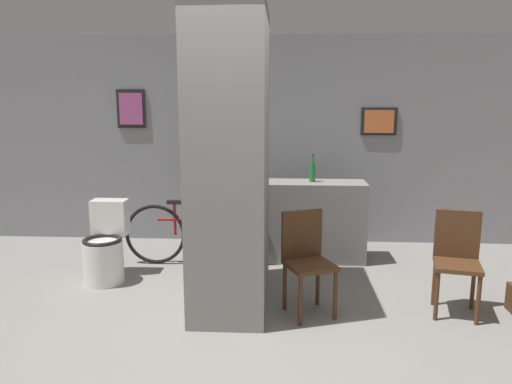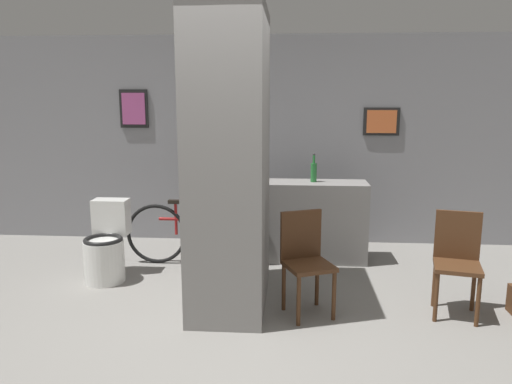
{
  "view_description": "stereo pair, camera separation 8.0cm",
  "coord_description": "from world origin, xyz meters",
  "px_view_note": "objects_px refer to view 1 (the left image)",
  "views": [
    {
      "loc": [
        0.32,
        -3.69,
        1.88
      ],
      "look_at": [
        0.06,
        1.03,
        0.95
      ],
      "focal_mm": 35.0,
      "sensor_mm": 36.0,
      "label": 1
    },
    {
      "loc": [
        0.4,
        -3.69,
        1.88
      ],
      "look_at": [
        0.06,
        1.03,
        0.95
      ],
      "focal_mm": 35.0,
      "sensor_mm": 36.0,
      "label": 2
    }
  ],
  "objects_px": {
    "bottle_tall": "(312,171)",
    "toilet": "(105,249)",
    "chair_near_pillar": "(307,257)",
    "chair_by_doorway": "(457,257)",
    "bicycle": "(196,234)"
  },
  "relations": [
    {
      "from": "bicycle",
      "to": "chair_near_pillar",
      "type": "bearing_deg",
      "value": -44.95
    },
    {
      "from": "toilet",
      "to": "bottle_tall",
      "type": "bearing_deg",
      "value": 20.38
    },
    {
      "from": "bottle_tall",
      "to": "toilet",
      "type": "bearing_deg",
      "value": -159.62
    },
    {
      "from": "toilet",
      "to": "bicycle",
      "type": "bearing_deg",
      "value": 32.08
    },
    {
      "from": "bicycle",
      "to": "bottle_tall",
      "type": "relative_size",
      "value": 4.91
    },
    {
      "from": "chair_near_pillar",
      "to": "bicycle",
      "type": "xyz_separation_m",
      "value": [
        -1.17,
        1.17,
        -0.14
      ]
    },
    {
      "from": "chair_near_pillar",
      "to": "chair_by_doorway",
      "type": "xyz_separation_m",
      "value": [
        1.3,
        0.07,
        0.0
      ]
    },
    {
      "from": "bicycle",
      "to": "bottle_tall",
      "type": "xyz_separation_m",
      "value": [
        1.29,
        0.27,
        0.67
      ]
    },
    {
      "from": "toilet",
      "to": "bicycle",
      "type": "height_order",
      "value": "toilet"
    },
    {
      "from": "chair_near_pillar",
      "to": "bottle_tall",
      "type": "xyz_separation_m",
      "value": [
        0.12,
        1.44,
        0.54
      ]
    },
    {
      "from": "chair_by_doorway",
      "to": "bicycle",
      "type": "xyz_separation_m",
      "value": [
        -2.47,
        1.1,
        -0.14
      ]
    },
    {
      "from": "toilet",
      "to": "chair_by_doorway",
      "type": "xyz_separation_m",
      "value": [
        3.31,
        -0.58,
        0.16
      ]
    },
    {
      "from": "toilet",
      "to": "bicycle",
      "type": "xyz_separation_m",
      "value": [
        0.84,
        0.53,
        0.02
      ]
    },
    {
      "from": "bicycle",
      "to": "chair_by_doorway",
      "type": "bearing_deg",
      "value": -24.01
    },
    {
      "from": "chair_near_pillar",
      "to": "bottle_tall",
      "type": "bearing_deg",
      "value": 62.19
    }
  ]
}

